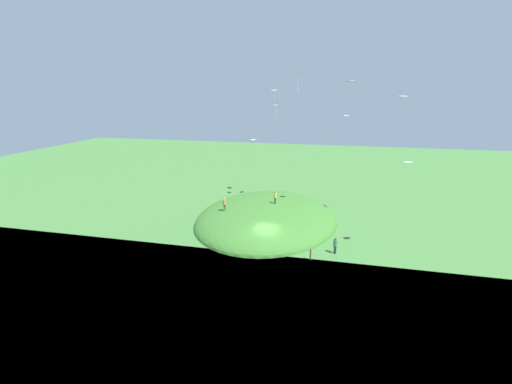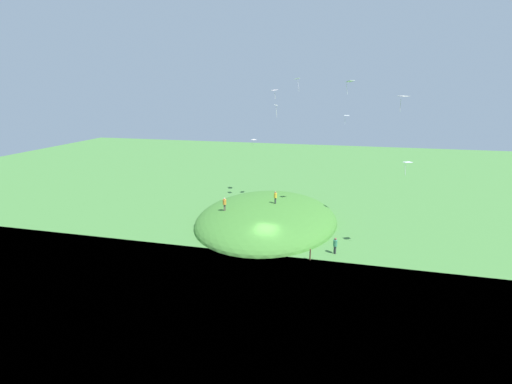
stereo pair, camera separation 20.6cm
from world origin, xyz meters
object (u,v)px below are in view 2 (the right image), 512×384
(kite_2, at_px, (347,116))
(kite_7, at_px, (297,79))
(person_walking_path, at_px, (335,244))
(kite_5, at_px, (276,106))
(person_watching_kites, at_px, (275,196))
(kite_3, at_px, (407,163))
(kite_0, at_px, (274,90))
(mooring_post, at_px, (310,255))
(kite_6, at_px, (254,140))
(kite_1, at_px, (403,97))
(kite_4, at_px, (350,82))
(person_on_hilltop, at_px, (225,203))

(kite_2, relative_size, kite_7, 0.67)
(person_walking_path, height_order, kite_5, kite_5)
(person_watching_kites, xyz_separation_m, kite_3, (-6.90, -14.49, 6.40))
(kite_0, xyz_separation_m, mooring_post, (-20.17, -7.78, -16.20))
(person_watching_kites, height_order, kite_6, kite_6)
(kite_2, height_order, kite_3, kite_2)
(person_walking_path, xyz_separation_m, kite_7, (15.39, 6.51, 17.12))
(person_walking_path, bearing_deg, kite_5, -20.92)
(kite_6, distance_m, kite_7, 11.18)
(kite_1, bearing_deg, kite_7, 62.88)
(kite_2, bearing_deg, kite_6, 87.38)
(kite_2, xyz_separation_m, mooring_post, (-18.82, 2.82, -12.78))
(person_watching_kites, height_order, kite_4, kite_4)
(kite_6, relative_size, kite_7, 0.61)
(person_on_hilltop, distance_m, kite_2, 21.09)
(person_on_hilltop, relative_size, kite_5, 1.02)
(kite_4, bearing_deg, kite_6, 54.37)
(kite_5, relative_size, kite_6, 1.55)
(kite_3, bearing_deg, mooring_post, 112.13)
(kite_0, xyz_separation_m, kite_5, (-5.85, -1.37, -2.05))
(kite_6, bearing_deg, kite_7, -106.33)
(person_on_hilltop, relative_size, kite_3, 1.34)
(kite_2, height_order, kite_4, kite_4)
(kite_3, xyz_separation_m, mooring_post, (-3.61, 8.87, -9.26))
(kite_4, distance_m, kite_5, 10.74)
(person_watching_kites, bearing_deg, person_on_hilltop, 140.83)
(kite_4, height_order, kite_5, kite_4)
(kite_3, relative_size, kite_7, 0.72)
(kite_4, xyz_separation_m, kite_5, (4.61, 9.24, -2.96))
(person_walking_path, height_order, mooring_post, person_walking_path)
(person_on_hilltop, height_order, kite_2, kite_2)
(person_walking_path, xyz_separation_m, kite_6, (17.34, 13.17, 8.35))
(kite_4, bearing_deg, kite_5, 63.50)
(kite_0, distance_m, kite_6, 7.92)
(person_walking_path, relative_size, kite_5, 1.08)
(person_watching_kites, relative_size, kite_5, 0.99)
(kite_2, distance_m, kite_4, 10.10)
(kite_1, xyz_separation_m, kite_2, (7.96, 6.03, -2.73))
(person_watching_kites, distance_m, kite_6, 11.95)
(kite_0, xyz_separation_m, kite_3, (-16.56, -16.65, -6.94))
(person_watching_kites, xyz_separation_m, person_walking_path, (-8.40, -8.04, -2.32))
(kite_6, height_order, mooring_post, kite_6)
(person_watching_kites, height_order, kite_5, kite_5)
(kite_5, bearing_deg, kite_4, -116.50)
(kite_0, bearing_deg, kite_7, -125.95)
(person_walking_path, bearing_deg, kite_1, -93.04)
(person_watching_kites, relative_size, kite_0, 1.24)
(kite_7, bearing_deg, person_on_hilltop, 143.08)
(person_on_hilltop, relative_size, kite_4, 1.11)
(kite_2, bearing_deg, kite_5, 116.05)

